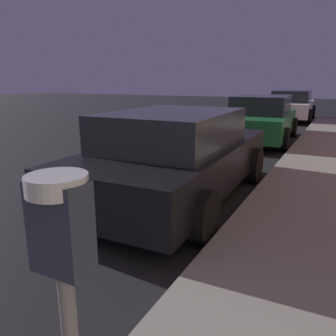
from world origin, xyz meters
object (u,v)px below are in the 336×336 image
(car_black, at_px, (177,155))
(car_white, at_px, (291,105))
(parking_meter, at_px, (65,280))
(car_green, at_px, (261,119))

(car_black, height_order, car_white, same)
(parking_meter, distance_m, car_white, 16.95)
(car_black, bearing_deg, car_white, 90.00)
(parking_meter, bearing_deg, car_white, 95.30)
(car_black, xyz_separation_m, car_green, (-0.00, 6.08, -0.00))
(car_black, relative_size, car_green, 1.01)
(parking_meter, distance_m, car_green, 10.26)
(car_green, height_order, car_white, same)
(car_white, bearing_deg, car_green, -90.02)
(parking_meter, height_order, car_green, parking_meter)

